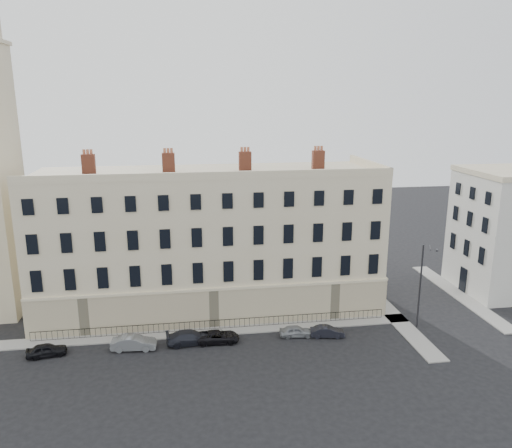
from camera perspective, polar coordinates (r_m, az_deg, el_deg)
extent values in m
plane|color=black|center=(47.12, 3.30, -14.36)|extent=(160.00, 160.00, 0.00)
cube|color=beige|center=(54.61, -5.38, -1.80)|extent=(36.00, 12.00, 15.00)
cube|color=#BCAF8D|center=(50.77, -4.82, -9.67)|extent=(36.10, 0.18, 4.00)
cube|color=#BCAF8D|center=(60.06, 12.33, -6.09)|extent=(0.18, 12.10, 4.00)
cube|color=beige|center=(47.19, -5.17, 5.49)|extent=(36.00, 0.35, 0.80)
cube|color=beige|center=(56.80, 12.83, 6.68)|extent=(0.35, 12.00, 0.80)
cube|color=brown|center=(53.61, -18.59, 6.51)|extent=(1.30, 0.70, 2.00)
cube|color=brown|center=(52.83, -9.96, 6.93)|extent=(1.30, 0.70, 2.00)
cube|color=brown|center=(53.26, -1.26, 7.19)|extent=(1.30, 0.70, 2.00)
cube|color=brown|center=(54.86, 7.12, 7.30)|extent=(1.30, 0.70, 2.00)
cube|color=silver|center=(65.70, 26.81, -0.99)|extent=(10.00, 10.00, 14.00)
cube|color=gray|center=(50.69, -9.31, -12.28)|extent=(48.00, 2.00, 0.12)
cube|color=gray|center=(57.68, 14.51, -9.17)|extent=(2.00, 24.00, 0.12)
cube|color=gray|center=(63.72, 22.18, -7.51)|extent=(2.00, 20.00, 0.12)
cube|color=black|center=(50.70, -4.75, -10.92)|extent=(35.00, 0.04, 0.04)
cube|color=black|center=(51.09, -4.73, -11.83)|extent=(35.00, 0.04, 0.04)
imported|color=black|center=(49.75, -22.81, -13.14)|extent=(3.64, 1.96, 1.18)
imported|color=slate|center=(48.42, -13.79, -13.04)|extent=(4.20, 1.77, 1.35)
imported|color=#20222A|center=(48.49, -7.53, -12.72)|extent=(4.62, 2.20, 1.30)
imported|color=black|center=(48.54, -4.36, -12.72)|extent=(4.12, 2.00, 1.13)
imported|color=gray|center=(49.61, 4.61, -12.11)|extent=(3.32, 1.52, 1.10)
imported|color=black|center=(49.88, 8.15, -12.07)|extent=(3.42, 1.63, 1.08)
cylinder|color=#2C2C30|center=(52.37, 18.24, -6.83)|extent=(0.17, 0.17, 8.70)
cylinder|color=#2C2C30|center=(50.61, 19.28, -2.57)|extent=(0.78, 1.53, 0.11)
cube|color=#2C2C30|center=(50.19, 19.96, -2.83)|extent=(0.40, 0.58, 0.13)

